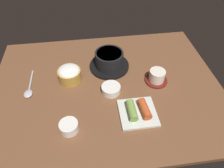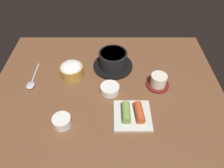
# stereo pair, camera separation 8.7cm
# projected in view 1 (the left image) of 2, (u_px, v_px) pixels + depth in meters

# --- Properties ---
(dining_table) EXTENTS (1.00, 0.76, 0.02)m
(dining_table) POSITION_uv_depth(u_px,v_px,m) (107.00, 88.00, 0.91)
(dining_table) COLOR brown
(dining_table) RESTS_ON ground
(stone_pot) EXTENTS (0.19, 0.19, 0.08)m
(stone_pot) POSITION_uv_depth(u_px,v_px,m) (109.00, 61.00, 0.97)
(stone_pot) COLOR black
(stone_pot) RESTS_ON dining_table
(rice_bowl) EXTENTS (0.10, 0.10, 0.07)m
(rice_bowl) POSITION_uv_depth(u_px,v_px,m) (69.00, 74.00, 0.91)
(rice_bowl) COLOR #B78C38
(rice_bowl) RESTS_ON dining_table
(tea_cup_with_saucer) EXTENTS (0.10, 0.10, 0.06)m
(tea_cup_with_saucer) POSITION_uv_depth(u_px,v_px,m) (157.00, 77.00, 0.90)
(tea_cup_with_saucer) COLOR maroon
(tea_cup_with_saucer) RESTS_ON dining_table
(banchan_cup_center) EXTENTS (0.08, 0.08, 0.03)m
(banchan_cup_center) POSITION_uv_depth(u_px,v_px,m) (111.00, 89.00, 0.87)
(banchan_cup_center) COLOR white
(banchan_cup_center) RESTS_ON dining_table
(kimchi_plate) EXTENTS (0.14, 0.14, 0.04)m
(kimchi_plate) POSITION_uv_depth(u_px,v_px,m) (138.00, 111.00, 0.79)
(kimchi_plate) COLOR silver
(kimchi_plate) RESTS_ON dining_table
(side_bowl_near) EXTENTS (0.07, 0.07, 0.04)m
(side_bowl_near) POSITION_uv_depth(u_px,v_px,m) (69.00, 127.00, 0.74)
(side_bowl_near) COLOR white
(side_bowl_near) RESTS_ON dining_table
(spoon) EXTENTS (0.04, 0.17, 0.01)m
(spoon) POSITION_uv_depth(u_px,v_px,m) (29.00, 90.00, 0.88)
(spoon) COLOR #B7B7BC
(spoon) RESTS_ON dining_table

